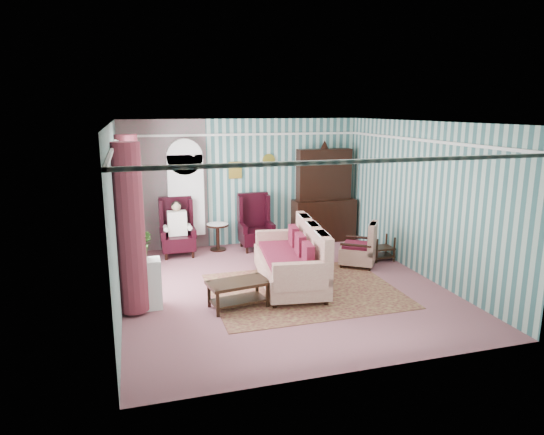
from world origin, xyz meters
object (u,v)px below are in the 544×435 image
object	(u,v)px
floral_armchair	(358,241)
dresser_hutch	(324,192)
plant_stand	(144,284)
coffee_table	(238,294)
wingback_left	(177,227)
sofa	(289,259)
bookcase	(186,201)
wingback_right	(256,222)
nest_table	(382,248)
seated_woman	(177,229)
round_side_table	(218,237)

from	to	relation	value
floral_armchair	dresser_hutch	bearing A→B (deg)	32.75
plant_stand	coffee_table	bearing A→B (deg)	-14.87
wingback_left	sofa	distance (m)	2.97
bookcase	floral_armchair	xyz separation A→B (m)	(3.18, -2.13, -0.61)
wingback_right	nest_table	world-z (taller)	wingback_right
coffee_table	seated_woman	bearing A→B (deg)	101.64
dresser_hutch	sofa	bearing A→B (deg)	-123.28
bookcase	coffee_table	xyz separation A→B (m)	(0.40, -3.52, -0.90)
bookcase	plant_stand	bearing A→B (deg)	-108.49
wingback_left	seated_woman	distance (m)	0.04
dresser_hutch	plant_stand	world-z (taller)	dresser_hutch
sofa	wingback_left	bearing A→B (deg)	43.37
bookcase	plant_stand	xyz separation A→B (m)	(-1.05, -3.14, -0.72)
floral_armchair	coffee_table	world-z (taller)	floral_armchair
bookcase	seated_woman	distance (m)	0.70
nest_table	round_side_table	bearing A→B (deg)	151.80
seated_woman	bookcase	bearing A→B (deg)	57.34
bookcase	nest_table	distance (m)	4.37
bookcase	floral_armchair	distance (m)	3.87
nest_table	bookcase	bearing A→B (deg)	153.08
dresser_hutch	coffee_table	xyz separation A→B (m)	(-2.85, -3.40, -0.96)
wingback_right	plant_stand	bearing A→B (deg)	-132.84
dresser_hutch	wingback_right	xyz separation A→B (m)	(-1.75, -0.27, -0.55)
dresser_hutch	plant_stand	xyz separation A→B (m)	(-4.30, -3.02, -0.78)
seated_woman	floral_armchair	bearing A→B (deg)	-26.94
wingback_left	coffee_table	distance (m)	3.23
wingback_left	wingback_right	world-z (taller)	same
dresser_hutch	wingback_left	distance (m)	3.55
sofa	nest_table	bearing A→B (deg)	-62.35
wingback_left	sofa	size ratio (longest dim) A/B	0.55
wingback_right	coffee_table	size ratio (longest dim) A/B	1.31
wingback_left	coffee_table	xyz separation A→B (m)	(0.65, -3.13, -0.41)
sofa	floral_armchair	size ratio (longest dim) A/B	2.23
round_side_table	nest_table	xyz separation A→B (m)	(3.17, -1.70, -0.03)
wingback_right	sofa	bearing A→B (deg)	-90.16
floral_armchair	sofa	bearing A→B (deg)	146.35
wingback_right	nest_table	xyz separation A→B (m)	(2.32, -1.55, -0.35)
dresser_hutch	wingback_right	size ratio (longest dim) A/B	1.89
wingback_left	floral_armchair	distance (m)	3.85
floral_armchair	round_side_table	bearing A→B (deg)	88.00
nest_table	plant_stand	distance (m)	5.02
wingback_right	seated_woman	world-z (taller)	wingback_right
wingback_left	dresser_hutch	bearing A→B (deg)	4.41
seated_woman	nest_table	bearing A→B (deg)	-20.85
wingback_left	floral_armchair	size ratio (longest dim) A/B	1.23
nest_table	seated_woman	bearing A→B (deg)	159.15
bookcase	dresser_hutch	bearing A→B (deg)	-2.11
seated_woman	plant_stand	distance (m)	2.87
nest_table	floral_armchair	size ratio (longest dim) A/B	0.53
coffee_table	floral_armchair	bearing A→B (deg)	26.58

